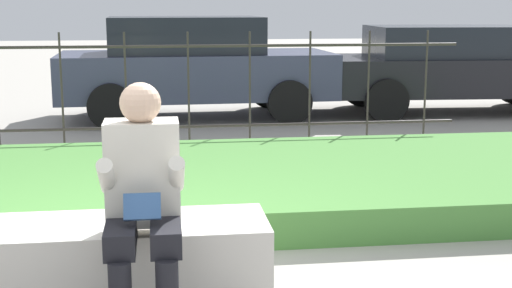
{
  "coord_description": "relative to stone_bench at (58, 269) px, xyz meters",
  "views": [
    {
      "loc": [
        0.37,
        -3.84,
        1.64
      ],
      "look_at": [
        1.06,
        1.18,
        0.65
      ],
      "focal_mm": 50.0,
      "sensor_mm": 36.0,
      "label": 1
    }
  ],
  "objects": [
    {
      "name": "stone_bench",
      "position": [
        0.0,
        0.0,
        0.0
      ],
      "size": [
        2.33,
        0.57,
        0.46
      ],
      "color": "beige",
      "rests_on": "ground_plane"
    },
    {
      "name": "person_seated_reader",
      "position": [
        0.49,
        -0.32,
        0.48
      ],
      "size": [
        0.42,
        0.73,
        1.26
      ],
      "color": "black",
      "rests_on": "ground_plane"
    },
    {
      "name": "grass_berm",
      "position": [
        0.21,
        2.06,
        -0.07
      ],
      "size": [
        9.68,
        2.71,
        0.26
      ],
      "color": "#4C893D",
      "rests_on": "ground_plane"
    },
    {
      "name": "iron_fence",
      "position": [
        0.21,
        4.21,
        0.5
      ],
      "size": [
        7.68,
        0.03,
        1.34
      ],
      "color": "#332D28",
      "rests_on": "ground_plane"
    },
    {
      "name": "car_parked_center",
      "position": [
        1.08,
        6.58,
        0.56
      ],
      "size": [
        3.97,
        1.96,
        1.47
      ],
      "rotation": [
        0.0,
        0.0,
        0.03
      ],
      "color": "#383D56",
      "rests_on": "ground_plane"
    },
    {
      "name": "car_parked_right",
      "position": [
        5.07,
        6.54,
        0.5
      ],
      "size": [
        4.32,
        2.01,
        1.32
      ],
      "rotation": [
        0.0,
        0.0,
        -0.06
      ],
      "color": "black",
      "rests_on": "ground_plane"
    }
  ]
}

